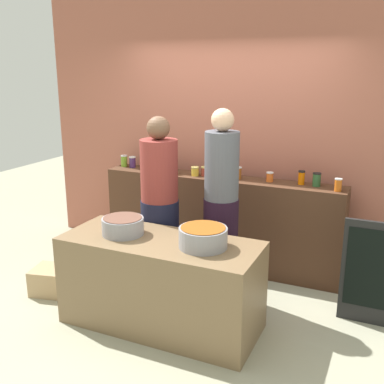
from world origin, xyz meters
The scene contains 25 objects.
ground centered at (0.00, 0.00, 0.00)m, with size 12.00×12.00×0.00m, color #9D9B83.
storefront_wall centered at (0.00, 1.45, 1.50)m, with size 4.80×0.12×3.00m, color #A75D4A.
display_shelf centered at (0.00, 1.10, 0.52)m, with size 2.70×0.36×1.03m, color #4A2D1D.
prep_table centered at (0.00, -0.30, 0.40)m, with size 1.70×0.70×0.79m, color brown.
preserve_jar_0 centered at (-1.26, 1.14, 1.10)m, with size 0.08×0.08×0.14m.
preserve_jar_1 centered at (-1.14, 1.13, 1.10)m, with size 0.08×0.08×0.13m.
preserve_jar_2 centered at (-0.96, 1.14, 1.09)m, with size 0.08×0.08×0.11m.
preserve_jar_3 centered at (-0.86, 1.17, 1.09)m, with size 0.08×0.08×0.11m.
preserve_jar_4 centered at (-0.67, 1.10, 1.09)m, with size 0.08×0.08×0.11m.
preserve_jar_5 centered at (-0.55, 1.03, 1.10)m, with size 0.09×0.09×0.13m.
preserve_jar_6 centered at (-0.28, 1.05, 1.08)m, with size 0.09×0.09×0.10m.
preserve_jar_7 centered at (-0.19, 1.08, 1.08)m, with size 0.07×0.07×0.10m.
preserve_jar_8 centered at (-0.05, 1.13, 1.09)m, with size 0.08×0.08×0.12m.
preserve_jar_9 centered at (0.07, 1.10, 1.09)m, with size 0.07×0.07×0.12m.
preserve_jar_10 centered at (0.20, 1.10, 1.10)m, with size 0.07×0.07×0.13m.
preserve_jar_11 centered at (0.54, 1.13, 1.08)m, with size 0.08×0.08×0.10m.
preserve_jar_12 centered at (0.87, 1.15, 1.10)m, with size 0.07×0.07×0.14m.
preserve_jar_13 centered at (1.02, 1.14, 1.10)m, with size 0.08×0.08×0.14m.
preserve_jar_14 centered at (1.25, 1.03, 1.10)m, with size 0.07×0.07×0.13m.
cooking_pot_left centered at (-0.36, -0.31, 0.87)m, with size 0.36×0.36×0.15m.
cooking_pot_center centered at (0.39, -0.29, 0.88)m, with size 0.39×0.39×0.17m.
cook_with_tongs centered at (-0.30, 0.25, 0.80)m, with size 0.37×0.37×1.76m.
cook_in_cap centered at (0.30, 0.35, 0.85)m, with size 0.33×0.33×1.85m.
bread_crate centered at (-1.26, -0.22, 0.13)m, with size 0.41×0.33×0.26m, color tan.
chalkboard_sign centered at (1.65, 0.48, 0.48)m, with size 0.52×0.05×0.95m.
Camera 1 is at (1.75, -3.49, 2.21)m, focal length 43.13 mm.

